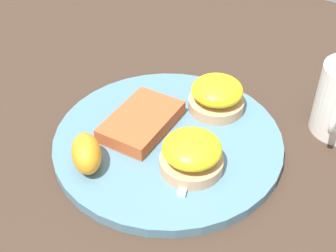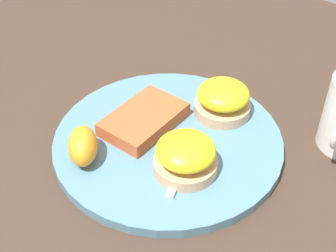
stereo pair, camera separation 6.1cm
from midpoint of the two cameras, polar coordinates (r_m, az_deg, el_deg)
ground_plane at (r=0.63m, az=2.76°, el=-2.47°), size 1.10×1.10×0.00m
plate at (r=0.63m, az=2.78°, el=-2.00°), size 0.31×0.31×0.01m
sandwich_benedict_left at (r=0.56m, az=5.25°, el=-3.78°), size 0.08×0.08×0.05m
sandwich_benedict_right at (r=0.66m, az=9.35°, el=3.13°), size 0.08×0.08×0.05m
hashbrown_patty at (r=0.64m, az=-0.05°, el=0.85°), size 0.12×0.08×0.02m
orange_wedge at (r=0.58m, az=-7.41°, el=-2.55°), size 0.07×0.07×0.04m
fork at (r=0.63m, az=6.66°, el=-1.05°), size 0.20×0.08×0.00m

